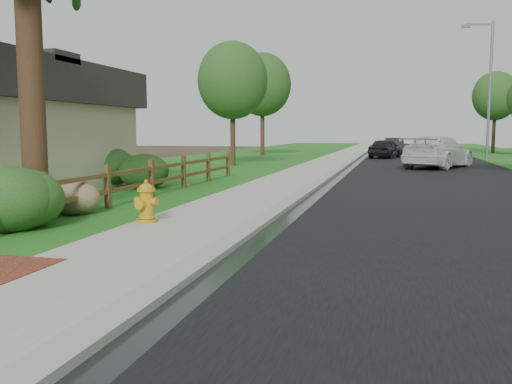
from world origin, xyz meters
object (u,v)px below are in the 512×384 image
(fire_hydrant, at_px, (146,203))
(white_suv, at_px, (438,152))
(ranch_fence, at_px, (131,180))
(streetlight, at_px, (488,83))
(dark_car_mid, at_px, (385,148))

(fire_hydrant, relative_size, white_suv, 0.15)
(ranch_fence, xyz_separation_m, fire_hydrant, (1.90, -3.06, -0.13))
(fire_hydrant, height_order, streetlight, streetlight)
(fire_hydrant, relative_size, dark_car_mid, 0.21)
(streetlight, bearing_deg, ranch_fence, -116.37)
(fire_hydrant, bearing_deg, white_suv, 70.77)
(ranch_fence, bearing_deg, streetlight, 63.63)
(white_suv, bearing_deg, fire_hydrant, 94.09)
(ranch_fence, distance_m, white_suv, 18.73)
(fire_hydrant, distance_m, streetlight, 29.72)
(dark_car_mid, height_order, streetlight, streetlight)
(white_suv, xyz_separation_m, dark_car_mid, (-2.83, 10.08, -0.13))
(white_suv, bearing_deg, dark_car_mid, -51.01)
(fire_hydrant, height_order, dark_car_mid, dark_car_mid)
(white_suv, distance_m, dark_car_mid, 10.47)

